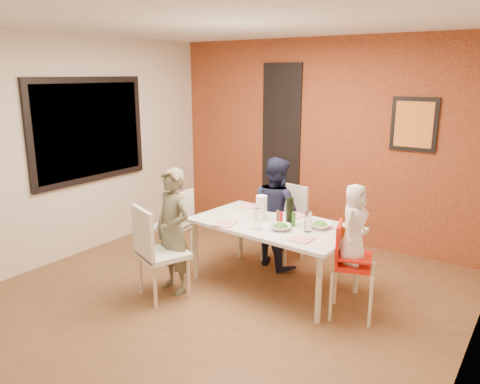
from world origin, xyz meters
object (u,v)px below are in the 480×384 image
Objects in this scene: chair_left at (177,221)px; child_far at (276,212)px; toddler at (354,224)px; chair_far at (287,219)px; chair_near at (155,248)px; wine_bottle at (290,212)px; child_near at (173,231)px; dining_table at (274,229)px; paper_towel_roll at (261,208)px; high_chair at (349,261)px.

chair_left is 1.23m from child_far.
chair_far is at bearing 55.59° from toddler.
child_far is at bearing -90.05° from chair_near.
child_near is at bearing -143.32° from wine_bottle.
dining_table is 0.58m from child_far.
paper_towel_roll is (0.63, 0.71, 0.18)m from child_near.
dining_table is at bearing -7.01° from paper_towel_roll.
paper_towel_roll is (0.66, 0.95, 0.30)m from chair_near.
chair_near is 0.27m from child_near.
chair_far is 0.90m from wine_bottle.
paper_towel_roll is at bearing 121.40° from child_far.
dining_table is 1.82× the size of chair_near.
wine_bottle is at bearing 80.09° from toddler.
child_near is 1.01× the size of child_far.
child_far reaches higher than chair_left.
child_far reaches higher than paper_towel_roll.
dining_table is at bearing 84.19° from toddler.
chair_near is at bearing 24.81° from chair_left.
high_chair is at bearing -13.82° from wine_bottle.
chair_near is 1.07× the size of high_chair.
wine_bottle is at bearing 152.34° from child_far.
paper_towel_roll is at bearing 172.99° from dining_table.
child_near reaches higher than chair_near.
dining_table is 2.04× the size of chair_left.
high_chair is (2.26, -0.13, 0.06)m from chair_left.
high_chair is 0.69× the size of child_far.
chair_far is at bearing 96.61° from paper_towel_roll.
chair_far is 1.53m from toddler.
child_near is at bearing 34.59° from chair_left.
chair_far is 1.02× the size of high_chair.
child_far is at bearing 64.09° from toddler.
child_far reaches higher than dining_table.
chair_far is at bearing 35.37° from high_chair.
chair_far is 0.28m from child_far.
paper_towel_roll reaches higher than chair_left.
chair_far is at bearing 119.65° from chair_left.
chair_far reaches higher than dining_table.
chair_near is 1.78m from chair_far.
dining_table is at bearing -169.18° from wine_bottle.
child_far is (-1.17, 0.66, 0.11)m from high_chair.
child_far is 4.56× the size of wine_bottle.
chair_far is 1.24× the size of toddler.
paper_towel_roll is (-0.17, 0.02, 0.20)m from dining_table.
chair_left is 2.32m from toddler.
wine_bottle is 0.34m from paper_towel_roll.
child_near reaches higher than child_far.
high_chair is at bearing 123.32° from toddler.
toddler is at bearing -12.59° from wine_bottle.
wine_bottle is 1.08× the size of paper_towel_roll.
child_near reaches higher than wine_bottle.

